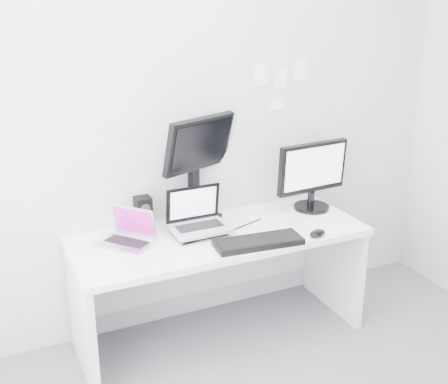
% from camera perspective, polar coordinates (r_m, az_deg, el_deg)
% --- Properties ---
extents(back_wall, '(3.60, 0.00, 3.60)m').
position_cam_1_polar(back_wall, '(3.57, -2.82, 7.07)').
color(back_wall, '#B9BBBD').
rests_on(back_wall, ground).
extents(desk, '(1.80, 0.70, 0.73)m').
position_cam_1_polar(desk, '(3.62, -0.43, -9.47)').
color(desk, white).
rests_on(desk, ground).
extents(macbook, '(0.37, 0.38, 0.23)m').
position_cam_1_polar(macbook, '(3.30, -10.01, -3.53)').
color(macbook, '#B6B6BA').
rests_on(macbook, desk).
extents(speaker, '(0.12, 0.12, 0.20)m').
position_cam_1_polar(speaker, '(3.55, -8.14, -2.01)').
color(speaker, black).
rests_on(speaker, desk).
extents(dell_laptop, '(0.35, 0.27, 0.29)m').
position_cam_1_polar(dell_laptop, '(3.39, -2.43, -2.06)').
color(dell_laptop, '#B1B3B9').
rests_on(dell_laptop, desk).
extents(rear_monitor, '(0.55, 0.36, 0.70)m').
position_cam_1_polar(rear_monitor, '(3.56, -2.75, 2.51)').
color(rear_monitor, black).
rests_on(rear_monitor, desk).
extents(samsung_monitor, '(0.54, 0.28, 0.48)m').
position_cam_1_polar(samsung_monitor, '(3.81, 8.99, 1.68)').
color(samsung_monitor, black).
rests_on(samsung_monitor, desk).
extents(keyboard, '(0.53, 0.23, 0.03)m').
position_cam_1_polar(keyboard, '(3.30, 3.49, -5.06)').
color(keyboard, black).
rests_on(keyboard, desk).
extents(mouse, '(0.14, 0.11, 0.04)m').
position_cam_1_polar(mouse, '(3.45, 9.41, -4.13)').
color(mouse, black).
rests_on(mouse, desk).
extents(wall_note_0, '(0.10, 0.00, 0.14)m').
position_cam_1_polar(wall_note_0, '(3.71, 3.73, 11.75)').
color(wall_note_0, white).
rests_on(wall_note_0, back_wall).
extents(wall_note_1, '(0.09, 0.00, 0.13)m').
position_cam_1_polar(wall_note_1, '(3.79, 5.75, 11.25)').
color(wall_note_1, white).
rests_on(wall_note_1, back_wall).
extents(wall_note_2, '(0.10, 0.00, 0.14)m').
position_cam_1_polar(wall_note_2, '(3.86, 7.74, 12.07)').
color(wall_note_2, white).
rests_on(wall_note_2, back_wall).
extents(wall_note_3, '(0.11, 0.00, 0.08)m').
position_cam_1_polar(wall_note_3, '(3.80, 5.41, 8.85)').
color(wall_note_3, white).
rests_on(wall_note_3, back_wall).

